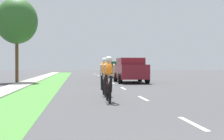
# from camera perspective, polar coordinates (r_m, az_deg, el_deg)

# --- Properties ---
(ground_plane) EXTENTS (120.00, 120.00, 0.00)m
(ground_plane) POSITION_cam_1_polar(r_m,az_deg,el_deg) (22.95, 0.43, -2.36)
(ground_plane) COLOR #424244
(grass_verge) EXTENTS (1.98, 70.00, 0.01)m
(grass_verge) POSITION_cam_1_polar(r_m,az_deg,el_deg) (22.90, -10.72, -2.37)
(grass_verge) COLOR #478438
(grass_verge) RESTS_ON ground_plane
(sidewalk_concrete) EXTENTS (1.32, 70.00, 0.10)m
(sidewalk_concrete) POSITION_cam_1_polar(r_m,az_deg,el_deg) (23.10, -14.81, -2.35)
(sidewalk_concrete) COLOR #9E998E
(sidewalk_concrete) RESTS_ON ground_plane
(lane_markings_center) EXTENTS (0.12, 52.20, 0.01)m
(lane_markings_center) POSITION_cam_1_polar(r_m,az_deg,el_deg) (26.93, -0.50, -1.87)
(lane_markings_center) COLOR white
(lane_markings_center) RESTS_ON ground_plane
(cyclist_lead) EXTENTS (0.42, 1.72, 1.58)m
(cyclist_lead) POSITION_cam_1_polar(r_m,az_deg,el_deg) (11.74, -0.63, -1.46)
(cyclist_lead) COLOR black
(cyclist_lead) RESTS_ON ground_plane
(cyclist_trailing) EXTENTS (0.42, 1.72, 1.58)m
(cyclist_trailing) POSITION_cam_1_polar(r_m,az_deg,el_deg) (14.21, -1.29, -1.06)
(cyclist_trailing) COLOR black
(cyclist_trailing) RESTS_ON ground_plane
(suv_maroon) EXTENTS (2.15, 4.70, 1.79)m
(suv_maroon) POSITION_cam_1_polar(r_m,az_deg,el_deg) (24.73, 3.13, 0.07)
(suv_maroon) COLOR maroon
(suv_maroon) RESTS_ON ground_plane
(pickup_dark_green) EXTENTS (2.22, 5.10, 1.64)m
(pickup_dark_green) POSITION_cam_1_polar(r_m,az_deg,el_deg) (35.70, 0.34, 0.12)
(pickup_dark_green) COLOR #194C2D
(pickup_dark_green) RESTS_ON ground_plane
(street_tree_near) EXTENTS (3.07, 3.07, 6.23)m
(street_tree_near) POSITION_cam_1_polar(r_m,az_deg,el_deg) (26.17, -15.76, 7.92)
(street_tree_near) COLOR brown
(street_tree_near) RESTS_ON ground_plane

